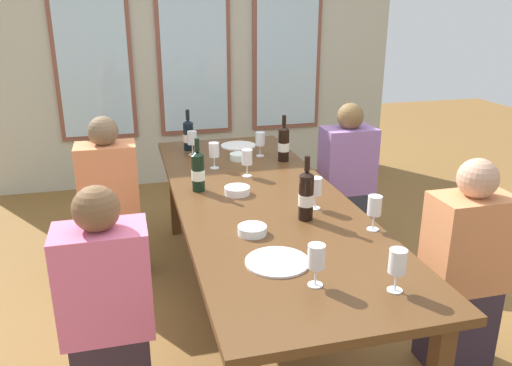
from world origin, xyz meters
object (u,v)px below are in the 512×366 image
(white_plate_1, at_px, (238,146))
(wine_bottle_3, at_px, (188,135))
(wine_bottle_0, at_px, (284,143))
(wine_bottle_2, at_px, (198,171))
(white_plate_0, at_px, (277,262))
(wine_glass_6, at_px, (247,158))
(wine_glass_0, at_px, (316,258))
(tasting_bowl_1, at_px, (237,190))
(wine_glass_7, at_px, (375,206))
(wine_glass_5, at_px, (192,138))
(seated_person_3, at_px, (346,181))
(wine_glass_2, at_px, (316,188))
(wine_bottle_1, at_px, (306,195))
(seated_person_2, at_px, (110,203))
(tasting_bowl_2, at_px, (239,157))
(dining_table, at_px, (260,207))
(tasting_bowl_0, at_px, (252,230))
(seated_person_1, at_px, (464,272))
(wine_glass_4, at_px, (260,139))
(seated_person_0, at_px, (108,315))
(wine_glass_1, at_px, (214,151))
(wine_glass_3, at_px, (397,263))

(white_plate_1, height_order, wine_bottle_3, wine_bottle_3)
(wine_bottle_0, relative_size, wine_bottle_2, 1.02)
(white_plate_0, height_order, wine_bottle_3, wine_bottle_3)
(wine_glass_6, bearing_deg, wine_glass_0, -92.30)
(tasting_bowl_1, distance_m, wine_glass_7, 0.84)
(wine_glass_5, distance_m, wine_glass_7, 1.65)
(white_plate_0, xyz_separation_m, seated_person_3, (0.98, 1.47, -0.22))
(seated_person_3, bearing_deg, wine_glass_2, -123.14)
(wine_bottle_1, height_order, seated_person_2, seated_person_2)
(tasting_bowl_2, bearing_deg, wine_bottle_0, -19.59)
(dining_table, relative_size, wine_bottle_3, 8.87)
(tasting_bowl_0, bearing_deg, wine_glass_6, 78.07)
(wine_bottle_0, height_order, wine_glass_6, wine_bottle_0)
(seated_person_1, bearing_deg, wine_glass_7, 160.76)
(wine_glass_4, distance_m, wine_glass_5, 0.49)
(tasting_bowl_1, height_order, wine_glass_6, wine_glass_6)
(seated_person_0, bearing_deg, seated_person_2, 90.00)
(wine_bottle_1, bearing_deg, seated_person_3, 56.22)
(wine_glass_6, relative_size, seated_person_2, 0.16)
(wine_glass_5, bearing_deg, seated_person_2, -155.26)
(wine_glass_4, bearing_deg, wine_bottle_0, -50.94)
(wine_glass_4, bearing_deg, wine_bottle_1, -93.43)
(wine_glass_4, distance_m, seated_person_0, 1.83)
(wine_glass_2, bearing_deg, wine_glass_0, -110.50)
(wine_bottle_2, bearing_deg, seated_person_3, 23.27)
(white_plate_1, xyz_separation_m, wine_glass_1, (-0.27, -0.49, 0.11))
(wine_bottle_0, distance_m, wine_glass_4, 0.20)
(seated_person_1, bearing_deg, wine_glass_4, 112.84)
(wine_glass_1, bearing_deg, seated_person_1, -52.55)
(wine_glass_4, height_order, wine_glass_5, same)
(tasting_bowl_0, height_order, wine_glass_7, wine_glass_7)
(wine_bottle_2, distance_m, wine_glass_1, 0.44)
(dining_table, xyz_separation_m, tasting_bowl_1, (-0.12, 0.07, 0.09))
(wine_glass_0, xyz_separation_m, wine_glass_2, (0.28, 0.75, -0.00))
(wine_glass_0, relative_size, wine_glass_1, 1.00)
(wine_glass_3, relative_size, wine_glass_5, 1.00)
(wine_bottle_0, xyz_separation_m, wine_glass_7, (0.08, -1.21, -0.00))
(dining_table, height_order, wine_glass_2, wine_glass_2)
(wine_glass_1, bearing_deg, wine_glass_3, -76.80)
(seated_person_2, relative_size, seated_person_3, 1.00)
(seated_person_1, xyz_separation_m, seated_person_2, (-1.70, 1.39, 0.00))
(tasting_bowl_2, xyz_separation_m, wine_glass_2, (0.19, -0.98, 0.10))
(seated_person_1, bearing_deg, wine_bottle_3, 121.67)
(wine_glass_2, height_order, seated_person_3, seated_person_3)
(dining_table, distance_m, tasting_bowl_1, 0.16)
(seated_person_0, bearing_deg, wine_glass_5, 69.70)
(wine_bottle_0, xyz_separation_m, tasting_bowl_1, (-0.45, -0.56, -0.10))
(wine_bottle_2, xyz_separation_m, seated_person_1, (1.17, -0.91, -0.33))
(white_plate_1, bearing_deg, wine_glass_1, -118.92)
(white_plate_0, xyz_separation_m, wine_glass_4, (0.34, 1.57, 0.12))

